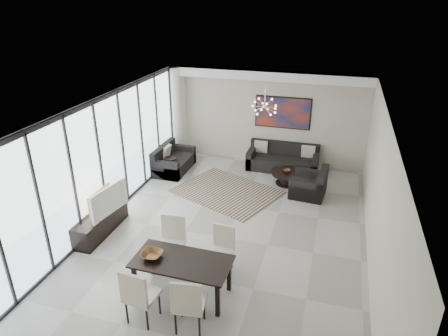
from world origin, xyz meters
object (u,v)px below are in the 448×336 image
at_px(television, 105,199).
at_px(coffee_table, 288,177).
at_px(tv_console, 101,222).
at_px(dining_table, 182,265).
at_px(sofa_main, 283,161).

bearing_deg(television, coffee_table, -35.47).
bearing_deg(tv_console, dining_table, -27.89).
height_order(coffee_table, dining_table, dining_table).
xyz_separation_m(coffee_table, television, (-3.54, -3.60, 0.64)).
bearing_deg(television, tv_console, 121.57).
bearing_deg(television, sofa_main, -26.30).
bearing_deg(sofa_main, coffee_table, -72.76).
relative_size(coffee_table, tv_console, 0.59).
height_order(sofa_main, dining_table, sofa_main).
xyz_separation_m(television, dining_table, (2.36, -1.40, -0.20)).
xyz_separation_m(coffee_table, tv_console, (-3.70, -3.66, 0.06)).
height_order(coffee_table, sofa_main, sofa_main).
bearing_deg(sofa_main, television, -125.40).
bearing_deg(television, dining_table, -111.59).
height_order(coffee_table, tv_console, tv_console).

